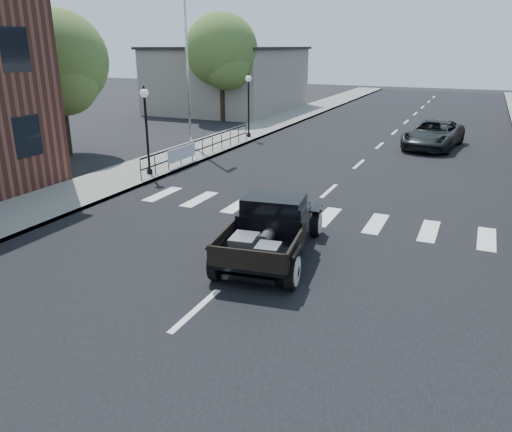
% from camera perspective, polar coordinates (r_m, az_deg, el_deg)
% --- Properties ---
extents(ground, '(120.00, 120.00, 0.00)m').
position_cam_1_polar(ground, '(13.22, -0.22, -4.90)').
color(ground, black).
rests_on(ground, ground).
extents(road, '(14.00, 80.00, 0.02)m').
position_cam_1_polar(road, '(27.02, 13.12, 7.08)').
color(road, black).
rests_on(road, ground).
extents(road_markings, '(12.00, 60.00, 0.06)m').
position_cam_1_polar(road_markings, '(22.25, 10.50, 4.73)').
color(road_markings, silver).
rests_on(road_markings, ground).
extents(sidewalk_left, '(3.00, 80.00, 0.15)m').
position_cam_1_polar(sidewalk_left, '(29.77, -3.25, 8.74)').
color(sidewalk_left, gray).
rests_on(sidewalk_left, ground).
extents(low_building_left, '(10.00, 12.00, 5.00)m').
position_cam_1_polar(low_building_left, '(43.93, -3.08, 15.23)').
color(low_building_left, gray).
rests_on(low_building_left, ground).
extents(railing, '(0.08, 10.00, 1.00)m').
position_cam_1_polar(railing, '(24.79, -6.12, 7.93)').
color(railing, black).
rests_on(railing, sidewalk_left).
extents(banner, '(0.04, 2.20, 0.60)m').
position_cam_1_polar(banner, '(23.12, -8.42, 6.53)').
color(banner, silver).
rests_on(banner, sidewalk_left).
extents(lamp_post_b, '(0.36, 0.36, 3.66)m').
position_cam_1_polar(lamp_post_b, '(21.43, -12.38, 9.49)').
color(lamp_post_b, black).
rests_on(lamp_post_b, sidewalk_left).
extents(lamp_post_c, '(0.36, 0.36, 3.66)m').
position_cam_1_polar(lamp_post_c, '(29.99, -0.86, 12.52)').
color(lamp_post_c, black).
rests_on(lamp_post_c, sidewalk_left).
extents(flagpole, '(0.12, 0.12, 11.12)m').
position_cam_1_polar(flagpole, '(27.04, -7.98, 19.57)').
color(flagpole, silver).
rests_on(flagpole, sidewalk_left).
extents(big_tree_near, '(4.80, 4.80, 7.05)m').
position_cam_1_polar(big_tree_near, '(26.93, -21.42, 13.83)').
color(big_tree_near, '#4A642B').
rests_on(big_tree_near, ground).
extents(big_tree_far, '(5.17, 5.17, 7.59)m').
position_cam_1_polar(big_tree_far, '(37.39, -3.92, 16.55)').
color(big_tree_far, '#4A642B').
rests_on(big_tree_far, ground).
extents(hotrod_pickup, '(2.87, 5.05, 1.66)m').
position_cam_1_polar(hotrod_pickup, '(13.04, 1.80, -1.32)').
color(hotrod_pickup, black).
rests_on(hotrod_pickup, ground).
extents(second_car, '(3.15, 5.60, 1.48)m').
position_cam_1_polar(second_car, '(29.09, 19.62, 8.77)').
color(second_car, black).
rests_on(second_car, ground).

